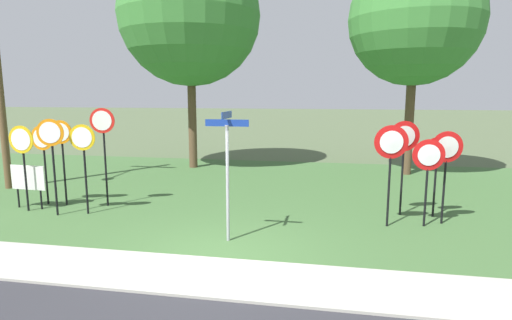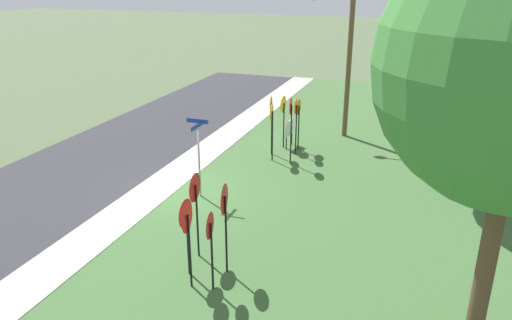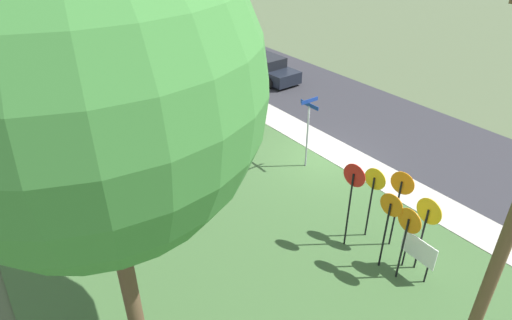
# 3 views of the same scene
# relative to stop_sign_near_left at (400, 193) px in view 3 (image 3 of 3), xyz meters

# --- Properties ---
(ground_plane) EXTENTS (160.00, 160.00, 0.00)m
(ground_plane) POSITION_rel_stop_sign_near_left_xyz_m (5.05, -2.05, -1.94)
(ground_plane) COLOR #4C5B3D
(road_asphalt) EXTENTS (44.00, 6.40, 0.01)m
(road_asphalt) POSITION_rel_stop_sign_near_left_xyz_m (5.05, -6.85, -1.93)
(road_asphalt) COLOR #2D2D33
(road_asphalt) RESTS_ON ground_plane
(sidewalk_strip) EXTENTS (44.00, 1.60, 0.06)m
(sidewalk_strip) POSITION_rel_stop_sign_near_left_xyz_m (5.05, -2.85, -1.91)
(sidewalk_strip) COLOR #ADAA9E
(sidewalk_strip) RESTS_ON ground_plane
(grass_median) EXTENTS (44.00, 12.00, 0.04)m
(grass_median) POSITION_rel_stop_sign_near_left_xyz_m (5.05, 3.95, -1.92)
(grass_median) COLOR #3D6033
(grass_median) RESTS_ON ground_plane
(stop_sign_near_left) EXTENTS (0.71, 0.15, 2.61)m
(stop_sign_near_left) POSITION_rel_stop_sign_near_left_xyz_m (0.00, 0.00, 0.00)
(stop_sign_near_left) COLOR black
(stop_sign_near_left) RESTS_ON grass_median
(stop_sign_near_right) EXTENTS (0.71, 0.13, 2.86)m
(stop_sign_near_right) POSITION_rel_stop_sign_near_left_xyz_m (0.84, 1.11, 0.18)
(stop_sign_near_right) COLOR black
(stop_sign_near_right) RESTS_ON grass_median
(stop_sign_far_left) EXTENTS (0.72, 0.10, 2.34)m
(stop_sign_far_left) POSITION_rel_stop_sign_near_left_xyz_m (-1.00, 0.95, -0.20)
(stop_sign_far_left) COLOR black
(stop_sign_far_left) RESTS_ON grass_median
(stop_sign_far_center) EXTENTS (0.76, 0.10, 2.40)m
(stop_sign_far_center) POSITION_rel_stop_sign_near_left_xyz_m (-1.08, 0.23, -0.15)
(stop_sign_far_center) COLOR black
(stop_sign_far_center) RESTS_ON grass_median
(stop_sign_far_right) EXTENTS (0.68, 0.11, 2.50)m
(stop_sign_far_right) POSITION_rel_stop_sign_near_left_xyz_m (-0.42, 0.99, -0.09)
(stop_sign_far_right) COLOR black
(stop_sign_far_right) RESTS_ON grass_median
(stop_sign_center_tall) EXTENTS (0.69, 0.13, 2.46)m
(stop_sign_center_tall) POSITION_rel_stop_sign_near_left_xyz_m (0.74, 0.27, -0.12)
(stop_sign_center_tall) COLOR black
(stop_sign_center_tall) RESTS_ON grass_median
(yield_sign_near_left) EXTENTS (0.78, 0.13, 2.35)m
(yield_sign_near_left) POSITION_rel_stop_sign_near_left_xyz_m (10.06, 1.11, -0.14)
(yield_sign_near_left) COLOR black
(yield_sign_near_left) RESTS_ON grass_median
(yield_sign_near_right) EXTENTS (0.76, 0.10, 2.18)m
(yield_sign_near_right) POSITION_rel_stop_sign_near_left_xyz_m (9.57, 0.80, -0.29)
(yield_sign_near_right) COLOR black
(yield_sign_near_right) RESTS_ON grass_median
(yield_sign_far_left) EXTENTS (0.68, 0.13, 2.14)m
(yield_sign_far_left) POSITION_rel_stop_sign_near_left_xyz_m (9.97, 1.67, -0.31)
(yield_sign_far_left) COLOR black
(yield_sign_far_left) RESTS_ON grass_median
(yield_sign_far_right) EXTENTS (0.81, 0.12, 2.51)m
(yield_sign_far_right) POSITION_rel_stop_sign_near_left_xyz_m (8.67, 0.64, -0.01)
(yield_sign_far_right) COLOR black
(yield_sign_far_right) RESTS_ON grass_median
(yield_sign_center) EXTENTS (0.80, 0.16, 2.55)m
(yield_sign_center) POSITION_rel_stop_sign_near_left_xyz_m (9.14, 1.70, 0.02)
(yield_sign_center) COLOR black
(yield_sign_center) RESTS_ON grass_median
(street_name_post) EXTENTS (0.96, 0.82, 2.88)m
(street_name_post) POSITION_rel_stop_sign_near_left_xyz_m (5.03, -1.02, -0.18)
(street_name_post) COLOR #9EA0A8
(street_name_post) RESTS_ON grass_median
(notice_board) EXTENTS (1.10, 0.09, 1.25)m
(notice_board) POSITION_rel_stop_sign_near_left_xyz_m (-1.20, 0.49, -1.06)
(notice_board) COLOR black
(notice_board) RESTS_ON grass_median
(oak_tree_left) EXTENTS (5.97, 5.97, 9.52)m
(oak_tree_left) POSITION_rel_stop_sign_near_left_xyz_m (1.23, 7.68, 4.63)
(oak_tree_left) COLOR brown
(oak_tree_left) RESTS_ON grass_median
(parked_sedan_distant) EXTENTS (4.67, 2.00, 1.39)m
(parked_sedan_distant) POSITION_rel_stop_sign_near_left_xyz_m (14.11, -5.95, -1.29)
(parked_sedan_distant) COLOR black
(parked_sedan_distant) RESTS_ON road_asphalt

